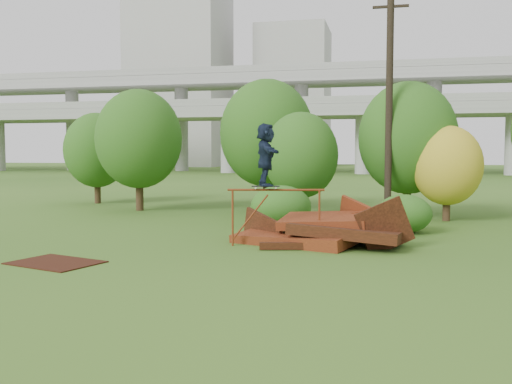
% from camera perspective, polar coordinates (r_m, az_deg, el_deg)
% --- Properties ---
extents(ground, '(240.00, 240.00, 0.00)m').
position_cam_1_polar(ground, '(15.18, 1.25, -6.60)').
color(ground, '#2D5116').
rests_on(ground, ground).
extents(scrap_pile, '(5.55, 3.31, 1.88)m').
position_cam_1_polar(scrap_pile, '(17.46, 6.47, -3.98)').
color(scrap_pile, '#41190B').
rests_on(scrap_pile, ground).
extents(grind_rail, '(2.83, 0.64, 1.71)m').
position_cam_1_polar(grind_rail, '(16.92, 2.00, -1.22)').
color(grind_rail, maroon).
rests_on(grind_rail, ground).
extents(skateboard, '(0.86, 0.39, 0.09)m').
position_cam_1_polar(skateboard, '(16.88, 0.97, 0.56)').
color(skateboard, black).
rests_on(skateboard, grind_rail).
extents(skater, '(1.10, 1.80, 1.85)m').
position_cam_1_polar(skater, '(16.85, 0.98, 3.76)').
color(skater, '#151F34').
rests_on(skater, skateboard).
extents(flat_plate, '(2.50, 2.09, 0.03)m').
position_cam_1_polar(flat_plate, '(15.32, -19.42, -6.68)').
color(flat_plate, black).
rests_on(flat_plate, ground).
extents(tree_0, '(4.10, 4.10, 5.78)m').
position_cam_1_polar(tree_0, '(27.77, -11.64, 5.21)').
color(tree_0, black).
rests_on(tree_0, ground).
extents(tree_1, '(4.55, 4.55, 6.34)m').
position_cam_1_polar(tree_1, '(27.84, 1.09, 5.89)').
color(tree_1, black).
rests_on(tree_1, ground).
extents(tree_2, '(3.19, 3.19, 4.50)m').
position_cam_1_polar(tree_2, '(24.32, 4.49, 3.67)').
color(tree_2, black).
rests_on(tree_2, ground).
extents(tree_3, '(4.19, 4.19, 5.82)m').
position_cam_1_polar(tree_3, '(25.37, 14.94, 5.24)').
color(tree_3, black).
rests_on(tree_3, ground).
extents(tree_4, '(2.80, 2.80, 3.87)m').
position_cam_1_polar(tree_4, '(24.32, 18.59, 2.52)').
color(tree_4, black).
rests_on(tree_4, ground).
extents(tree_6, '(3.53, 3.53, 4.94)m').
position_cam_1_polar(tree_6, '(32.26, -15.63, 4.04)').
color(tree_6, black).
rests_on(tree_6, ground).
extents(shrub_left, '(2.26, 2.09, 1.57)m').
position_cam_1_polar(shrub_left, '(21.22, 2.51, -1.44)').
color(shrub_left, '#2B5717').
rests_on(shrub_left, ground).
extents(shrub_right, '(1.90, 1.74, 1.34)m').
position_cam_1_polar(shrub_right, '(20.35, 14.59, -2.11)').
color(shrub_right, '#2B5717').
rests_on(shrub_right, ground).
extents(utility_pole, '(1.40, 0.28, 9.25)m').
position_cam_1_polar(utility_pole, '(23.53, 13.17, 8.55)').
color(utility_pole, black).
rests_on(utility_pole, ground).
extents(freeway_overpass, '(160.00, 15.00, 13.70)m').
position_cam_1_polar(freeway_overpass, '(77.95, 10.87, 9.47)').
color(freeway_overpass, gray).
rests_on(freeway_overpass, ground).
extents(building_left, '(18.00, 16.00, 35.00)m').
position_cam_1_polar(building_left, '(117.96, -7.59, 11.13)').
color(building_left, '#9E9E99').
rests_on(building_left, ground).
extents(building_right, '(14.00, 14.00, 28.00)m').
position_cam_1_polar(building_right, '(118.68, 3.78, 9.41)').
color(building_right, '#9E9E99').
rests_on(building_right, ground).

